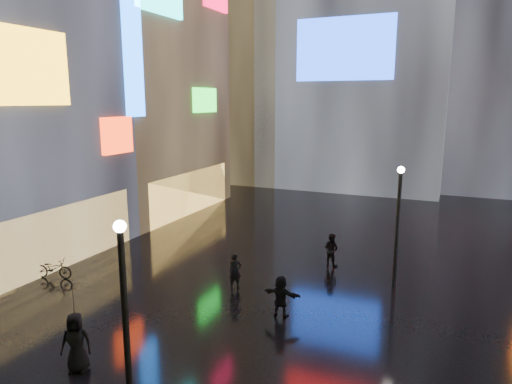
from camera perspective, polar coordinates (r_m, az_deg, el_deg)
The scene contains 11 objects.
ground at distance 23.33m, azimuth 7.93°, elevation -8.52°, with size 140.00×140.00×0.00m, color black.
building_left_far at distance 34.93m, azimuth -15.71°, elevation 16.03°, with size 10.28×12.00×22.00m.
tower_flank_left at distance 47.76m, azimuth -1.14°, elevation 17.51°, with size 10.00×10.00×26.00m, color black.
lamp_near at distance 11.69m, azimuth -16.07°, elevation -14.15°, with size 0.30×0.30×5.20m.
lamp_far at distance 20.38m, azimuth 17.32°, elevation -3.21°, with size 0.30×0.30×5.20m.
pedestrian_4 at distance 15.09m, azimuth -21.57°, elevation -17.07°, with size 0.89×0.58×1.81m, color black.
pedestrian_5 at distance 17.31m, azimuth 3.13°, elevation -12.89°, with size 1.45×0.46×1.57m, color black.
pedestrian_6 at distance 19.65m, azimuth -2.62°, elevation -9.87°, with size 0.57×0.37×1.56m, color black.
pedestrian_7 at distance 22.58m, azimuth 9.38°, elevation -7.10°, with size 0.78×0.61×1.60m, color black.
umbrella_2 at distance 14.49m, azimuth -21.97°, elevation -12.21°, with size 1.05×1.08×0.97m, color black.
bicycle at distance 22.75m, azimuth -24.01°, elevation -8.72°, with size 0.62×1.77×0.93m, color black.
Camera 1 is at (5.72, -1.20, 7.89)m, focal length 32.00 mm.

